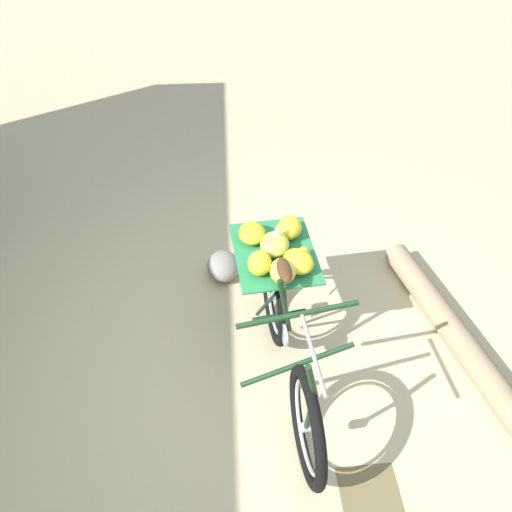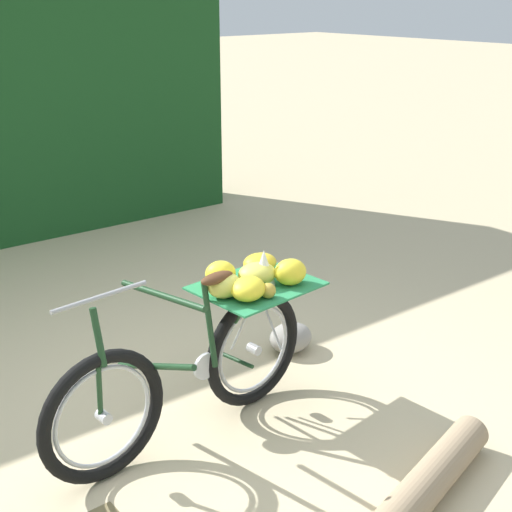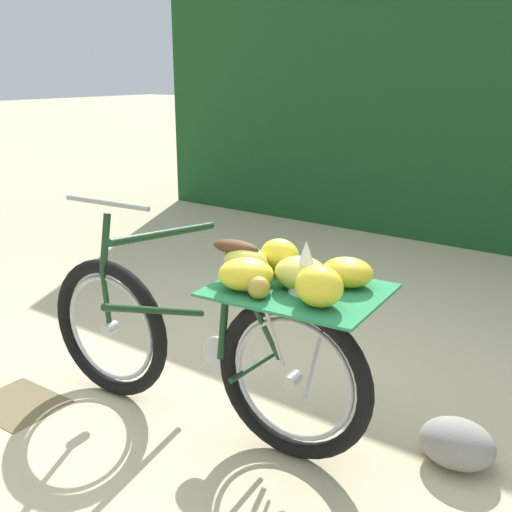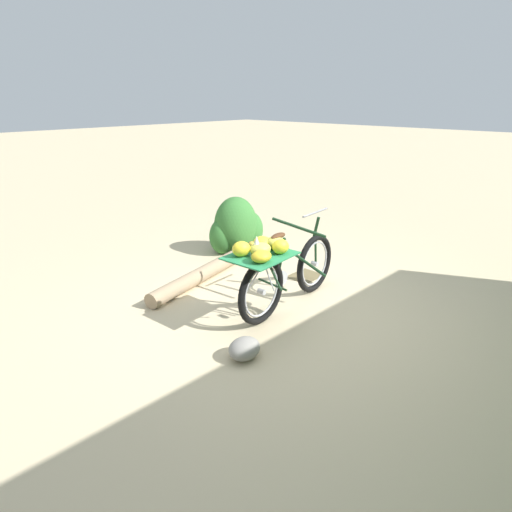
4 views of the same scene
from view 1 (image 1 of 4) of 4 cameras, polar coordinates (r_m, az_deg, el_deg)
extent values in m
plane|color=beige|center=(4.05, 0.50, -12.05)|extent=(60.00, 60.00, 0.00)
torus|color=black|center=(3.42, 5.26, -17.07)|extent=(0.73, 0.12, 0.73)
torus|color=#B7B7BC|center=(3.42, 5.26, -17.07)|extent=(0.57, 0.06, 0.57)
cylinder|color=#B7B7BC|center=(3.42, 5.26, -17.07)|extent=(0.07, 0.08, 0.06)
torus|color=black|center=(4.02, 1.87, -4.16)|extent=(0.73, 0.12, 0.73)
torus|color=#B7B7BC|center=(4.02, 1.87, -4.16)|extent=(0.57, 0.06, 0.57)
cylinder|color=#B7B7BC|center=(4.02, 1.87, -4.16)|extent=(0.07, 0.08, 0.06)
cylinder|color=#19381E|center=(3.45, 4.19, -11.10)|extent=(0.08, 0.70, 0.30)
cylinder|color=#19381E|center=(3.19, 4.28, -6.01)|extent=(0.08, 0.71, 0.11)
cylinder|color=#19381E|center=(3.60, 2.97, -5.18)|extent=(0.04, 0.12, 0.49)
cylinder|color=#19381E|center=(3.89, 2.39, -6.05)|extent=(0.05, 0.38, 0.05)
cylinder|color=#19381E|center=(3.76, 2.37, -3.49)|extent=(0.05, 0.32, 0.47)
cylinder|color=#19381E|center=(3.29, 5.47, -15.93)|extent=(0.03, 0.05, 0.30)
cylinder|color=#19381E|center=(3.05, 5.76, -12.76)|extent=(0.04, 0.10, 0.30)
cylinder|color=gray|center=(2.90, 5.91, -9.99)|extent=(0.52, 0.06, 0.02)
ellipsoid|color=#4C2D19|center=(3.44, 2.93, -1.44)|extent=(0.23, 0.11, 0.06)
cylinder|color=#B7B7BC|center=(3.76, 2.95, -8.07)|extent=(0.16, 0.03, 0.16)
cylinder|color=#B7B7BC|center=(3.82, 2.19, -3.27)|extent=(0.03, 0.20, 0.39)
cylinder|color=#B7B7BC|center=(3.96, 1.62, -1.09)|extent=(0.03, 0.24, 0.39)
cube|color=brown|center=(3.76, 1.94, 0.10)|extent=(0.63, 0.48, 0.02)
cube|color=#287F4C|center=(3.74, 1.95, 0.30)|extent=(0.72, 0.59, 0.01)
ellipsoid|color=yellow|center=(3.55, 0.37, -0.74)|extent=(0.21, 0.19, 0.15)
ellipsoid|color=yellow|center=(3.82, 3.48, 2.94)|extent=(0.22, 0.20, 0.16)
ellipsoid|color=#CCC64C|center=(3.70, 1.93, 1.19)|extent=(0.27, 0.24, 0.13)
ellipsoid|color=gold|center=(3.80, -0.41, 2.35)|extent=(0.22, 0.19, 0.12)
ellipsoid|color=yellow|center=(3.59, 4.36, -0.56)|extent=(0.29, 0.27, 0.13)
ellipsoid|color=#CCC64C|center=(3.52, 2.79, -1.53)|extent=(0.22, 0.20, 0.14)
sphere|color=#B29333|center=(3.69, 4.95, 0.33)|extent=(0.09, 0.09, 0.09)
cone|color=white|center=(3.70, 2.18, 2.02)|extent=(0.15, 0.15, 0.21)
cylinder|color=#9E8466|center=(4.35, 20.49, -8.54)|extent=(2.05, 0.63, 0.19)
ellipsoid|color=gray|center=(4.62, -3.37, -1.04)|extent=(0.32, 0.27, 0.20)
cube|color=olive|center=(3.68, 11.78, -23.35)|extent=(0.44, 0.36, 0.01)
camera|label=2|loc=(3.44, 71.40, -4.40)|focal=49.19mm
camera|label=3|loc=(4.88, 25.83, 18.90)|focal=43.00mm
camera|label=4|loc=(6.37, -32.13, 28.79)|focal=30.74mm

